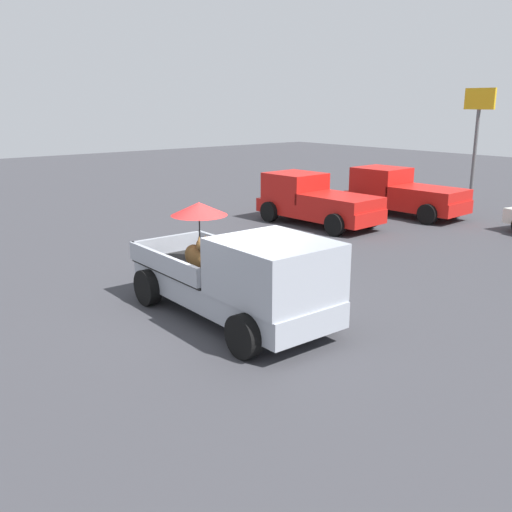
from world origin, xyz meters
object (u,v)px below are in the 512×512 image
pickup_truck_red (314,200)px  pickup_truck_far (401,193)px  pickup_truck_main (243,277)px  motel_sign (478,123)px

pickup_truck_red → pickup_truck_far: bearing=-105.0°
pickup_truck_main → pickup_truck_far: size_ratio=1.04×
motel_sign → pickup_truck_far: bearing=-93.1°
pickup_truck_main → pickup_truck_red: 10.18m
pickup_truck_main → motel_sign: size_ratio=1.02×
pickup_truck_main → motel_sign: (-4.99, 16.93, 2.54)m
pickup_truck_far → pickup_truck_red: bearing=74.8°
pickup_truck_main → motel_sign: 17.83m
pickup_truck_red → pickup_truck_far: size_ratio=1.00×
pickup_truck_red → motel_sign: 9.25m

